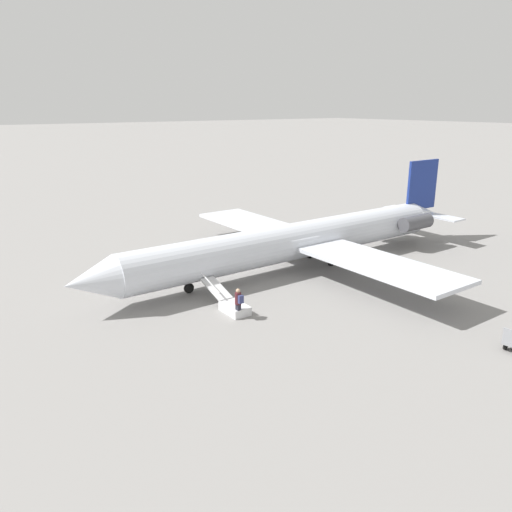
# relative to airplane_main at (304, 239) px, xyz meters

# --- Properties ---
(ground_plane) EXTENTS (600.00, 600.00, 0.00)m
(ground_plane) POSITION_rel_airplane_main_xyz_m (0.97, -0.00, -2.05)
(ground_plane) COLOR gray
(airplane_main) EXTENTS (32.35, 24.53, 6.85)m
(airplane_main) POSITION_rel_airplane_main_xyz_m (0.00, 0.00, 0.00)
(airplane_main) COLOR silver
(airplane_main) RESTS_ON ground
(boarding_stairs) EXTENTS (1.11, 4.02, 1.70)m
(boarding_stairs) POSITION_rel_airplane_main_xyz_m (8.81, 3.81, -1.67)
(boarding_stairs) COLOR silver
(boarding_stairs) RESTS_ON ground
(passenger) EXTENTS (0.36, 0.54, 1.74)m
(passenger) POSITION_rel_airplane_main_xyz_m (9.09, 5.01, -1.04)
(passenger) COLOR #23232D
(passenger) RESTS_ON ground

